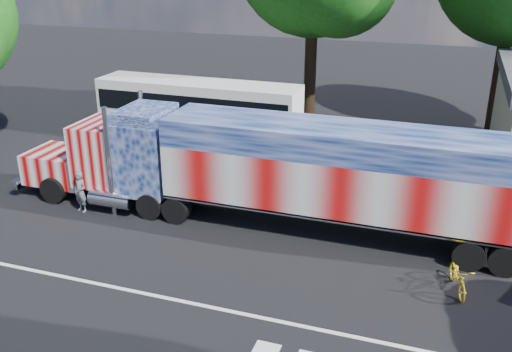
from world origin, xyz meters
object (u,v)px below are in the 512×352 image
(coach_bus, at_px, (199,110))
(woman, at_px, (80,192))
(semi_truck, at_px, (279,169))
(bicycle, at_px, (458,277))

(coach_bus, height_order, woman, coach_bus)
(coach_bus, relative_size, woman, 6.63)
(semi_truck, bearing_deg, woman, -169.46)
(semi_truck, distance_m, bicycle, 7.42)
(coach_bus, bearing_deg, woman, -94.28)
(coach_bus, bearing_deg, semi_truck, -50.04)
(coach_bus, xyz_separation_m, woman, (-0.75, -10.05, -0.85))
(woman, height_order, bicycle, woman)
(woman, relative_size, bicycle, 0.93)
(semi_truck, distance_m, woman, 8.20)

